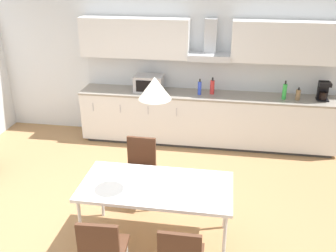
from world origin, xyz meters
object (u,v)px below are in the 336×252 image
at_px(bottle_green, 284,91).
at_px(bottle_brown, 298,95).
at_px(chair_near_left, 102,248).
at_px(chair_far_left, 140,164).
at_px(microwave, 149,83).
at_px(coffee_maker, 323,91).
at_px(bottle_blue, 200,88).
at_px(dining_table, 156,189).
at_px(pendant_lamp, 155,88).
at_px(bottle_red, 212,87).

height_order(bottle_green, bottle_brown, bottle_green).
distance_m(chair_near_left, chair_far_left, 1.57).
distance_m(microwave, coffee_maker, 2.85).
bearing_deg(bottle_blue, bottle_brown, -0.41).
distance_m(bottle_green, bottle_blue, 1.37).
xyz_separation_m(bottle_blue, dining_table, (-0.25, -2.60, -0.32)).
height_order(bottle_green, pendant_lamp, pendant_lamp).
bearing_deg(coffee_maker, bottle_blue, -178.09).
relative_size(coffee_maker, pendant_lamp, 0.94).
bearing_deg(dining_table, microwave, 103.30).
relative_size(microwave, chair_near_left, 0.55).
bearing_deg(pendant_lamp, bottle_blue, 84.58).
distance_m(coffee_maker, chair_far_left, 3.25).
height_order(microwave, bottle_brown, microwave).
relative_size(bottle_green, dining_table, 0.19).
bearing_deg(coffee_maker, bottle_red, 179.74).
relative_size(dining_table, chair_far_left, 1.88).
xyz_separation_m(bottle_green, dining_table, (-1.62, -2.59, -0.33)).
bearing_deg(bottle_green, bottle_blue, 179.36).
xyz_separation_m(microwave, dining_table, (0.62, -2.64, -0.34)).
bearing_deg(microwave, bottle_brown, -1.19).
height_order(chair_far_left, pendant_lamp, pendant_lamp).
bearing_deg(bottle_brown, coffee_maker, 11.08).
height_order(dining_table, chair_near_left, chair_near_left).
height_order(bottle_blue, dining_table, bottle_blue).
distance_m(bottle_green, bottle_brown, 0.22).
bearing_deg(bottle_red, bottle_blue, -160.23).
bearing_deg(chair_near_left, coffee_maker, 53.17).
height_order(bottle_brown, chair_far_left, bottle_brown).
xyz_separation_m(bottle_blue, bottle_brown, (1.58, -0.01, -0.03)).
distance_m(chair_far_left, pendant_lamp, 1.57).
height_order(coffee_maker, pendant_lamp, pendant_lamp).
bearing_deg(chair_far_left, bottle_brown, 39.43).
height_order(bottle_brown, dining_table, bottle_brown).
height_order(bottle_red, chair_far_left, bottle_red).
xyz_separation_m(chair_near_left, pendant_lamp, (0.36, 0.79, 1.31)).
bearing_deg(microwave, chair_far_left, -82.04).
xyz_separation_m(bottle_brown, pendant_lamp, (-1.83, -2.59, 0.85)).
bearing_deg(dining_table, coffee_maker, 50.18).
height_order(coffee_maker, bottle_green, bottle_green).
relative_size(chair_near_left, chair_far_left, 1.00).
xyz_separation_m(bottle_green, chair_far_left, (-1.98, -1.80, -0.50)).
xyz_separation_m(microwave, bottle_blue, (0.87, -0.04, -0.02)).
relative_size(bottle_red, dining_table, 0.17).
relative_size(coffee_maker, bottle_brown, 1.46).
height_order(coffee_maker, chair_near_left, coffee_maker).
bearing_deg(dining_table, bottle_blue, 84.58).
bearing_deg(bottle_green, bottle_red, 175.60).
xyz_separation_m(microwave, bottle_green, (2.24, -0.06, -0.01)).
bearing_deg(bottle_brown, bottle_blue, 179.59).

